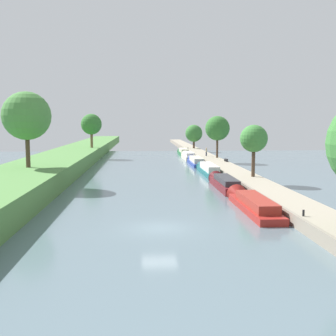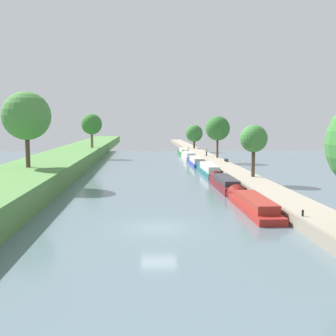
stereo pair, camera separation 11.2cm
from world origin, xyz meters
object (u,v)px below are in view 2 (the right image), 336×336
mooring_bollard_near (303,213)px  narrowboat_maroon (224,183)px  narrowboat_red (251,203)px  narrowboat_green (183,152)px  park_bench (226,159)px  narrowboat_teal (208,169)px  narrowboat_cream (188,156)px  person_walking (207,152)px  narrowboat_blue (196,161)px  mooring_bollard_far (188,148)px

mooring_bollard_near → narrowboat_maroon: bearing=95.9°
narrowboat_red → narrowboat_green: bearing=89.9°
narrowboat_red → narrowboat_maroon: size_ratio=1.09×
narrowboat_maroon → park_bench: bearing=77.9°
narrowboat_teal → narrowboat_cream: 24.99m
narrowboat_teal → narrowboat_green: narrowboat_teal is taller
narrowboat_teal → park_bench: size_ratio=8.68×
narrowboat_cream → narrowboat_green: narrowboat_cream is taller
person_walking → narrowboat_red: bearing=-93.9°
narrowboat_blue → narrowboat_red: bearing=-90.1°
park_bench → narrowboat_blue: bearing=135.4°
narrowboat_green → person_walking: (2.96, -16.20, 1.21)m
narrowboat_green → mooring_bollard_near: 68.71m
mooring_bollard_near → mooring_bollard_far: (0.00, 73.97, 0.00)m
narrowboat_blue → person_walking: bearing=66.9°
mooring_bollard_near → park_bench: bearing=86.1°
narrowboat_red → park_bench: 34.31m
person_walking → mooring_bollard_far: size_ratio=3.69×
narrowboat_green → mooring_bollard_far: 5.59m
narrowboat_maroon → narrowboat_cream: 38.29m
narrowboat_teal → mooring_bollard_far: 42.05m
narrowboat_cream → narrowboat_green: bearing=89.4°
narrowboat_red → person_walking: (3.11, 45.59, 1.27)m
narrowboat_cream → mooring_bollard_far: (1.85, 17.03, 0.54)m
narrowboat_teal → narrowboat_blue: narrowboat_teal is taller
narrowboat_cream → mooring_bollard_near: size_ratio=25.39×
narrowboat_red → person_walking: person_walking is taller
narrowboat_green → mooring_bollard_near: size_ratio=24.90×
narrowboat_maroon → narrowboat_green: size_ratio=1.00×
person_walking → park_bench: person_walking is taller
narrowboat_cream → person_walking: size_ratio=6.88×
narrowboat_teal → narrowboat_blue: size_ratio=1.09×
narrowboat_cream → park_bench: narrowboat_cream is taller
narrowboat_red → narrowboat_blue: 38.51m
narrowboat_green → park_bench: (4.52, -27.81, 0.68)m
narrowboat_maroon → narrowboat_red: bearing=-89.7°
narrowboat_red → person_walking: size_ratio=7.33×
narrowboat_blue → person_walking: (3.02, 7.08, 1.23)m
narrowboat_blue → mooring_bollard_far: bearing=86.4°
narrowboat_teal → person_walking: 20.77m
narrowboat_maroon → park_bench: narrowboat_maroon is taller
narrowboat_cream → mooring_bollard_near: (1.85, -56.94, 0.54)m
narrowboat_red → narrowboat_maroon: bearing=90.3°
narrowboat_teal → narrowboat_red: bearing=-90.4°
person_walking → mooring_bollard_near: size_ratio=3.69×
narrowboat_blue → narrowboat_cream: bearing=90.3°
narrowboat_red → narrowboat_maroon: (-0.07, 11.75, 0.06)m
narrowboat_maroon → narrowboat_cream: narrowboat_cream is taller
narrowboat_red → narrowboat_cream: narrowboat_cream is taller
narrowboat_maroon → mooring_bollard_far: size_ratio=24.91×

